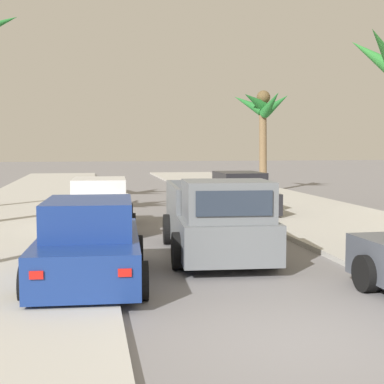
% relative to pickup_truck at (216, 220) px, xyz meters
% --- Properties ---
extents(ground_plane, '(160.00, 160.00, 0.00)m').
position_rel_pickup_truck_xyz_m(ground_plane, '(-0.02, -5.63, -0.81)').
color(ground_plane, slate).
extents(sidewalk_left, '(5.31, 60.00, 0.12)m').
position_rel_pickup_truck_xyz_m(sidewalk_left, '(-5.05, 6.37, -0.75)').
color(sidewalk_left, '#B2AFA8').
rests_on(sidewalk_left, ground).
extents(sidewalk_right, '(5.31, 60.00, 0.12)m').
position_rel_pickup_truck_xyz_m(sidewalk_right, '(5.01, 6.37, -0.75)').
color(sidewalk_right, '#B2AFA8').
rests_on(sidewalk_right, ground).
extents(curb_left, '(0.16, 60.00, 0.10)m').
position_rel_pickup_truck_xyz_m(curb_left, '(-3.80, 6.37, -0.76)').
color(curb_left, silver).
rests_on(curb_left, ground).
extents(curb_right, '(0.16, 60.00, 0.10)m').
position_rel_pickup_truck_xyz_m(curb_right, '(3.75, 6.37, -0.76)').
color(curb_right, silver).
rests_on(curb_right, ground).
extents(pickup_truck, '(2.47, 5.33, 1.80)m').
position_rel_pickup_truck_xyz_m(pickup_truck, '(0.00, 0.00, 0.00)').
color(pickup_truck, slate).
rests_on(pickup_truck, ground).
extents(car_right_near, '(2.21, 4.34, 1.54)m').
position_rel_pickup_truck_xyz_m(car_right_near, '(-2.84, -2.07, -0.10)').
color(car_right_near, navy).
rests_on(car_right_near, ground).
extents(car_left_mid, '(2.17, 4.32, 1.54)m').
position_rel_pickup_truck_xyz_m(car_left_mid, '(-2.54, 4.38, -0.10)').
color(car_left_mid, silver).
rests_on(car_left_mid, ground).
extents(car_right_mid, '(2.05, 4.27, 1.54)m').
position_rel_pickup_truck_xyz_m(car_right_mid, '(2.51, 7.21, -0.10)').
color(car_right_mid, black).
rests_on(car_right_mid, ground).
extents(palm_tree_left_mid, '(3.07, 3.39, 5.39)m').
position_rel_pickup_truck_xyz_m(palm_tree_left_mid, '(6.22, 16.28, 3.47)').
color(palm_tree_left_mid, brown).
rests_on(palm_tree_left_mid, ground).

